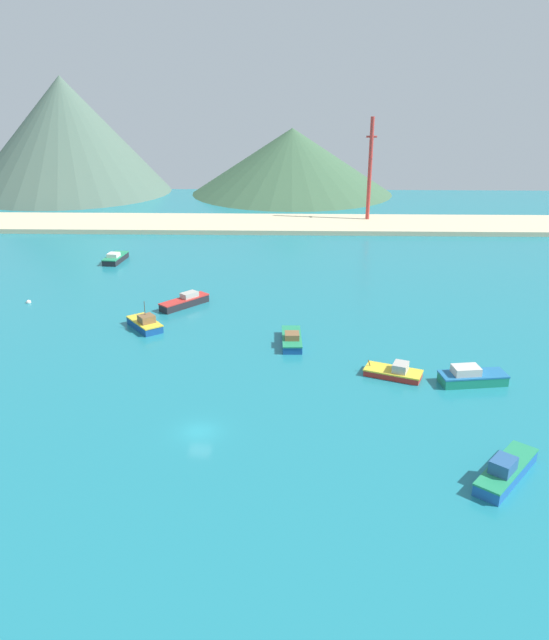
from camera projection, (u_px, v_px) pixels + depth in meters
The scene contains 13 objects.
ground at pixel (226, 333), 97.70m from camera, with size 260.00×280.00×0.50m.
fishing_boat_1 at pixel (145, 324), 98.56m from camera, with size 6.93×7.70×4.74m.
fishing_boat_2 at pixel (506, 471), 61.06m from camera, with size 8.52×9.49×2.78m.
fishing_boat_3 at pixel (185, 302), 108.50m from camera, with size 8.22×8.73×2.33m.
fishing_boat_4 at pixel (292, 339), 92.85m from camera, with size 3.16×8.59×2.15m.
fishing_boat_5 at pixel (472, 377), 80.52m from camera, with size 9.05×4.37×2.48m.
fishing_boat_6 at pixel (394, 372), 82.53m from camera, with size 8.18×5.76×2.09m.
fishing_boat_7 at pixel (115, 258), 135.58m from camera, with size 3.99×8.65×2.20m.
buoy_0 at pixel (29, 302), 110.34m from camera, with size 0.85×0.85×0.85m.
beach_strip at pixel (254, 224), 169.75m from camera, with size 247.00×22.18×1.20m, color beige.
hill_west at pixel (66, 136), 215.41m from camera, with size 71.20×71.20×39.44m.
hill_central at pixel (292, 161), 217.40m from camera, with size 71.28×71.28×22.37m.
radio_tower at pixel (370, 170), 168.00m from camera, with size 2.86×2.29×28.62m.
Camera 1 is at (10.10, -60.15, 36.89)m, focal length 34.53 mm.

